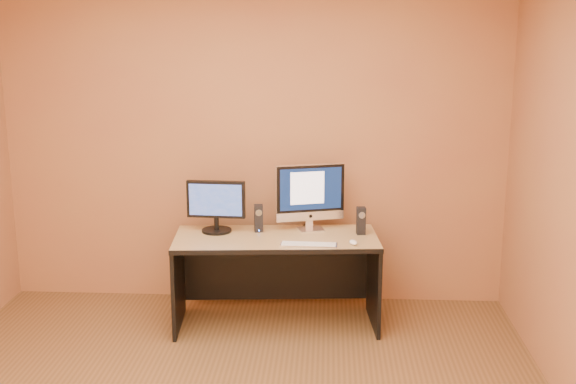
% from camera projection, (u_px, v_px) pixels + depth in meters
% --- Properties ---
extents(walls, '(4.00, 4.00, 2.60)m').
position_uv_depth(walls, '(214.00, 203.00, 3.77)').
color(walls, '#9C6B3F').
rests_on(walls, ground).
extents(desk, '(1.54, 0.77, 0.69)m').
position_uv_depth(desk, '(276.00, 281.00, 5.37)').
color(desk, tan).
rests_on(desk, ground).
extents(imac, '(0.56, 0.34, 0.51)m').
position_uv_depth(imac, '(311.00, 197.00, 5.42)').
color(imac, silver).
rests_on(imac, desk).
extents(second_monitor, '(0.46, 0.25, 0.39)m').
position_uv_depth(second_monitor, '(216.00, 207.00, 5.38)').
color(second_monitor, black).
rests_on(second_monitor, desk).
extents(speaker_left, '(0.07, 0.08, 0.20)m').
position_uv_depth(speaker_left, '(259.00, 218.00, 5.41)').
color(speaker_left, black).
rests_on(speaker_left, desk).
extents(speaker_right, '(0.07, 0.07, 0.20)m').
position_uv_depth(speaker_right, '(361.00, 221.00, 5.34)').
color(speaker_right, black).
rests_on(speaker_right, desk).
extents(keyboard, '(0.40, 0.12, 0.02)m').
position_uv_depth(keyboard, '(309.00, 244.00, 5.08)').
color(keyboard, silver).
rests_on(keyboard, desk).
extents(mouse, '(0.07, 0.10, 0.03)m').
position_uv_depth(mouse, '(353.00, 242.00, 5.10)').
color(mouse, white).
rests_on(mouse, desk).
extents(cable_a, '(0.10, 0.18, 0.01)m').
position_uv_depth(cable_a, '(315.00, 227.00, 5.53)').
color(cable_a, black).
rests_on(cable_a, desk).
extents(cable_b, '(0.05, 0.16, 0.01)m').
position_uv_depth(cable_b, '(303.00, 226.00, 5.55)').
color(cable_b, black).
rests_on(cable_b, desk).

